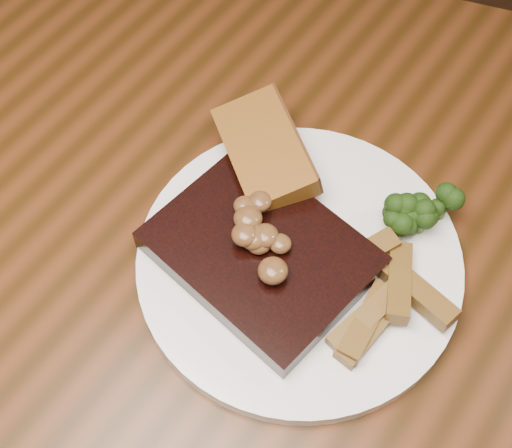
% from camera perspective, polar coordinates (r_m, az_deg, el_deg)
% --- Properties ---
extents(ground, '(4.50, 4.50, 0.00)m').
position_cam_1_polar(ground, '(1.38, -0.50, -16.79)').
color(ground, '#361D0C').
rests_on(ground, ground).
extents(dining_table, '(1.60, 0.90, 0.75)m').
position_cam_1_polar(dining_table, '(0.75, -0.87, -4.91)').
color(dining_table, '#45210D').
rests_on(dining_table, ground).
extents(plate, '(0.33, 0.33, 0.01)m').
position_cam_1_polar(plate, '(0.66, 3.46, -3.08)').
color(plate, white).
rests_on(plate, dining_table).
extents(steak, '(0.20, 0.16, 0.03)m').
position_cam_1_polar(steak, '(0.64, 0.39, -2.31)').
color(steak, black).
rests_on(steak, plate).
extents(steak_bone, '(0.14, 0.03, 0.02)m').
position_cam_1_polar(steak_bone, '(0.62, -3.00, -6.71)').
color(steak_bone, beige).
rests_on(steak_bone, plate).
extents(mushroom_pile, '(0.07, 0.07, 0.03)m').
position_cam_1_polar(mushroom_pile, '(0.62, 0.60, -0.68)').
color(mushroom_pile, brown).
rests_on(mushroom_pile, steak).
extents(garlic_bread, '(0.13, 0.12, 0.03)m').
position_cam_1_polar(garlic_bread, '(0.69, 0.66, 4.84)').
color(garlic_bread, brown).
rests_on(garlic_bread, plate).
extents(potato_wedges, '(0.10, 0.10, 0.02)m').
position_cam_1_polar(potato_wedges, '(0.62, 8.87, -6.22)').
color(potato_wedges, brown).
rests_on(potato_wedges, plate).
extents(broccoli_cluster, '(0.06, 0.06, 0.04)m').
position_cam_1_polar(broccoli_cluster, '(0.66, 13.04, 0.37)').
color(broccoli_cluster, '#16330B').
rests_on(broccoli_cluster, plate).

